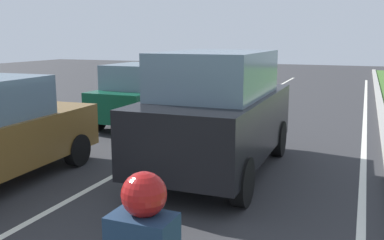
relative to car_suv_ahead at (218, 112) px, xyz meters
The scene contains 5 objects.
ground_plane 4.64m from the car_suv_ahead, 102.94° to the left, with size 60.00×60.00×0.00m, color #2D2D30.
lane_line_center 4.84m from the car_suv_ahead, 111.28° to the left, with size 0.12×32.00×0.01m, color silver.
lane_line_right_edge 5.22m from the car_suv_ahead, 59.35° to the left, with size 0.12×32.00×0.01m, color silver.
car_suv_ahead is the anchor object (origin of this frame).
car_hatchback_far 5.01m from the car_suv_ahead, 134.68° to the left, with size 1.76×3.71×1.78m.
Camera 1 is at (3.50, 2.07, 2.53)m, focal length 40.47 mm.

